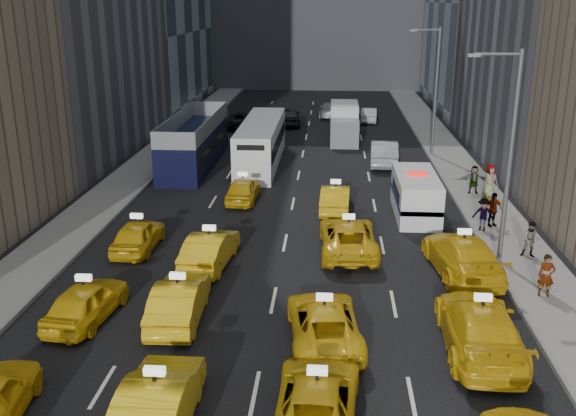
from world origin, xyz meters
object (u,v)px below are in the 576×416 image
double_decker (195,141)px  box_truck (344,123)px  nypd_van (416,196)px  city_bus (261,143)px  pedestrian_0 (546,276)px

double_decker → box_truck: 13.38m
nypd_van → double_decker: (-13.67, 9.68, 0.63)m
box_truck → city_bus: bearing=-128.6°
nypd_van → box_truck: size_ratio=0.88×
double_decker → pedestrian_0: 26.06m
nypd_van → double_decker: 16.76m
nypd_van → city_bus: 13.82m
pedestrian_0 → nypd_van: bearing=119.8°
city_bus → box_truck: 9.89m
nypd_van → city_bus: city_bus is taller
double_decker → city_bus: double_decker is taller
double_decker → city_bus: 4.50m
double_decker → pedestrian_0: (17.35, -19.43, -0.70)m
city_bus → double_decker: bearing=-172.2°
nypd_van → box_truck: (-3.45, 18.32, 0.35)m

